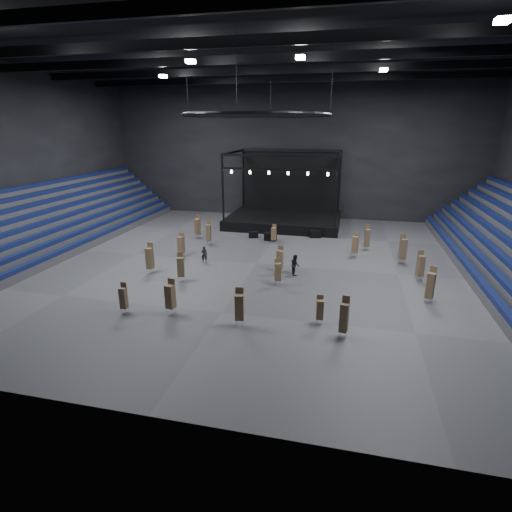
% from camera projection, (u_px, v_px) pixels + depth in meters
% --- Properties ---
extents(floor, '(50.00, 50.00, 0.00)m').
position_uv_depth(floor, '(256.00, 263.00, 36.97)').
color(floor, '#49494B').
rests_on(floor, ground).
extents(ceiling, '(50.00, 42.00, 0.20)m').
position_uv_depth(ceiling, '(257.00, 48.00, 31.37)').
color(ceiling, black).
rests_on(ceiling, wall_back).
extents(wall_back, '(50.00, 0.20, 18.00)m').
position_uv_depth(wall_back, '(292.00, 150.00, 53.61)').
color(wall_back, black).
rests_on(wall_back, ground).
extents(wall_front, '(50.00, 0.20, 18.00)m').
position_uv_depth(wall_front, '(128.00, 216.00, 14.73)').
color(wall_front, black).
rests_on(wall_front, ground).
extents(wall_left, '(0.20, 42.00, 18.00)m').
position_uv_depth(wall_left, '(11.00, 159.00, 39.57)').
color(wall_left, black).
rests_on(wall_left, ground).
extents(bleachers_left, '(7.20, 40.00, 6.40)m').
position_uv_depth(bleachers_left, '(42.00, 231.00, 41.39)').
color(bleachers_left, '#464548').
rests_on(bleachers_left, floor).
extents(stage, '(14.00, 10.00, 9.20)m').
position_uv_depth(stage, '(285.00, 213.00, 51.55)').
color(stage, black).
rests_on(stage, floor).
extents(truss_ring, '(12.30, 12.30, 5.15)m').
position_uv_depth(truss_ring, '(257.00, 115.00, 32.93)').
color(truss_ring, black).
rests_on(truss_ring, ceiling).
extents(roof_girders, '(49.00, 30.35, 0.70)m').
position_uv_depth(roof_girders, '(257.00, 59.00, 31.62)').
color(roof_girders, black).
rests_on(roof_girders, ceiling).
extents(floodlights, '(28.60, 16.60, 0.25)m').
position_uv_depth(floodlights, '(244.00, 59.00, 28.10)').
color(floodlights, white).
rests_on(floodlights, roof_girders).
extents(flight_case_left, '(1.16, 0.86, 0.70)m').
position_uv_depth(flight_case_left, '(253.00, 235.00, 45.35)').
color(flight_case_left, black).
rests_on(flight_case_left, floor).
extents(flight_case_mid, '(1.40, 0.85, 0.88)m').
position_uv_depth(flight_case_mid, '(270.00, 237.00, 44.21)').
color(flight_case_mid, black).
rests_on(flight_case_mid, floor).
extents(flight_case_right, '(1.36, 0.91, 0.83)m').
position_uv_depth(flight_case_right, '(315.00, 234.00, 45.37)').
color(flight_case_right, black).
rests_on(flight_case_right, floor).
extents(chair_stack_0, '(0.67, 0.67, 2.77)m').
position_uv_depth(chair_stack_0, '(431.00, 285.00, 28.30)').
color(chair_stack_0, silver).
rests_on(chair_stack_0, floor).
extents(chair_stack_1, '(0.50, 0.50, 1.96)m').
position_uv_depth(chair_stack_1, '(320.00, 309.00, 25.40)').
color(chair_stack_1, silver).
rests_on(chair_stack_1, floor).
extents(chair_stack_2, '(0.44, 0.44, 2.17)m').
position_uv_depth(chair_stack_2, '(123.00, 297.00, 26.92)').
color(chair_stack_2, silver).
rests_on(chair_stack_2, floor).
extents(chair_stack_3, '(0.53, 0.53, 2.06)m').
position_uv_depth(chair_stack_3, '(274.00, 233.00, 43.07)').
color(chair_stack_3, silver).
rests_on(chair_stack_3, floor).
extents(chair_stack_4, '(0.66, 0.66, 2.68)m').
position_uv_depth(chair_stack_4, '(198.00, 226.00, 44.89)').
color(chair_stack_4, silver).
rests_on(chair_stack_4, floor).
extents(chair_stack_5, '(0.70, 0.70, 2.82)m').
position_uv_depth(chair_stack_5, '(403.00, 248.00, 36.57)').
color(chair_stack_5, silver).
rests_on(chair_stack_5, floor).
extents(chair_stack_6, '(0.64, 0.64, 2.55)m').
position_uv_depth(chair_stack_6, '(239.00, 306.00, 25.10)').
color(chair_stack_6, silver).
rests_on(chair_stack_6, floor).
extents(chair_stack_7, '(0.63, 0.63, 2.49)m').
position_uv_depth(chair_stack_7, '(170.00, 296.00, 26.71)').
color(chair_stack_7, silver).
rests_on(chair_stack_7, floor).
extents(chair_stack_8, '(0.56, 0.56, 2.42)m').
position_uv_depth(chair_stack_8, '(280.00, 259.00, 34.28)').
color(chair_stack_8, silver).
rests_on(chair_stack_8, floor).
extents(chair_stack_9, '(0.63, 0.63, 2.48)m').
position_uv_depth(chair_stack_9, '(355.00, 244.00, 38.40)').
color(chair_stack_9, silver).
rests_on(chair_stack_9, floor).
extents(chair_stack_10, '(0.58, 0.58, 2.61)m').
position_uv_depth(chair_stack_10, '(367.00, 237.00, 40.60)').
color(chair_stack_10, silver).
rests_on(chair_stack_10, floor).
extents(chair_stack_11, '(0.52, 0.52, 2.65)m').
position_uv_depth(chair_stack_11, '(209.00, 232.00, 42.46)').
color(chair_stack_11, silver).
rests_on(chair_stack_11, floor).
extents(chair_stack_12, '(0.57, 0.57, 2.71)m').
position_uv_depth(chair_stack_12, '(150.00, 258.00, 34.14)').
color(chair_stack_12, silver).
rests_on(chair_stack_12, floor).
extents(chair_stack_13, '(0.68, 0.68, 2.44)m').
position_uv_depth(chair_stack_13, '(181.00, 266.00, 32.37)').
color(chair_stack_13, silver).
rests_on(chair_stack_13, floor).
extents(chair_stack_14, '(0.56, 0.56, 2.65)m').
position_uv_depth(chair_stack_14, '(344.00, 317.00, 23.70)').
color(chair_stack_14, silver).
rests_on(chair_stack_14, floor).
extents(chair_stack_15, '(0.62, 0.62, 2.40)m').
position_uv_depth(chair_stack_15, '(181.00, 244.00, 38.50)').
color(chair_stack_15, silver).
rests_on(chair_stack_15, floor).
extents(chair_stack_16, '(0.65, 0.65, 2.57)m').
position_uv_depth(chair_stack_16, '(420.00, 265.00, 32.50)').
color(chair_stack_16, silver).
rests_on(chair_stack_16, floor).
extents(chair_stack_17, '(0.63, 0.63, 2.19)m').
position_uv_depth(chair_stack_17, '(278.00, 271.00, 31.65)').
color(chair_stack_17, silver).
rests_on(chair_stack_17, floor).
extents(man_center, '(0.67, 0.54, 1.58)m').
position_uv_depth(man_center, '(204.00, 254.00, 37.00)').
color(man_center, black).
rests_on(man_center, floor).
extents(crew_member, '(0.97, 1.07, 1.79)m').
position_uv_depth(crew_member, '(295.00, 265.00, 33.95)').
color(crew_member, black).
rests_on(crew_member, floor).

